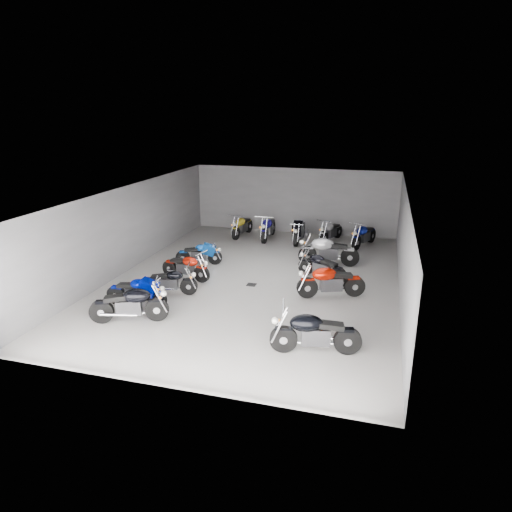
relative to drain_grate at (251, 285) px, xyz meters
The scene contains 20 objects.
ground 0.50m from the drain_grate, 90.00° to the left, with size 14.00×14.00×0.00m, color gray.
wall_back 7.67m from the drain_grate, 90.00° to the left, with size 10.00×0.10×3.20m, color slate.
wall_left 5.27m from the drain_grate, behind, with size 0.10×14.00×3.20m, color slate.
wall_right 5.27m from the drain_grate, ahead, with size 0.10×14.00×3.20m, color slate.
ceiling 3.25m from the drain_grate, 90.00° to the left, with size 10.00×14.00×0.04m, color black.
drain_grate is the anchor object (origin of this frame).
motorcycle_left_a 4.58m from the drain_grate, 124.25° to the right, with size 2.18×0.95×1.00m.
motorcycle_left_b 4.03m from the drain_grate, 136.94° to the right, with size 2.02×0.41×0.89m.
motorcycle_left_c 2.88m from the drain_grate, 146.67° to the right, with size 1.88×0.59×0.84m.
motorcycle_left_d 2.48m from the drain_grate, behind, with size 2.00×0.57×0.89m.
motorcycle_left_e 3.08m from the drain_grate, 148.93° to the left, with size 1.82×0.62×0.82m.
motorcycle_right_a 5.01m from the drain_grate, 55.13° to the right, with size 2.30×0.68×1.02m.
motorcycle_right_d 2.86m from the drain_grate, ahead, with size 2.18×0.94×1.00m.
motorcycle_right_e 2.64m from the drain_grate, 29.06° to the left, with size 1.88×0.96×0.89m.
motorcycle_right_f 3.74m from the drain_grate, 51.55° to the left, with size 2.40×0.53×1.05m.
motorcycle_back_b 6.51m from the drain_grate, 110.26° to the left, with size 0.50×2.13×0.94m.
motorcycle_back_c 6.01m from the drain_grate, 98.65° to the left, with size 0.45×2.31×1.01m.
motorcycle_back_d 5.90m from the drain_grate, 84.06° to the left, with size 0.44×2.27×1.00m.
motorcycle_back_e 6.68m from the drain_grate, 72.50° to the left, with size 0.84×1.96×0.90m.
motorcycle_back_f 6.93m from the drain_grate, 59.23° to the left, with size 0.96×2.06×0.95m.
Camera 1 is at (4.23, -14.90, 5.92)m, focal length 32.00 mm.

